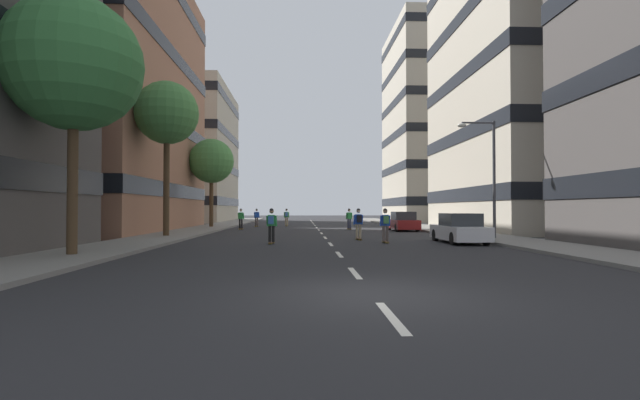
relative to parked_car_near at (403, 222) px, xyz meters
The scene contains 21 objects.
ground_plane 6.78m from the parked_car_near, behind, with size 164.71×164.71×0.00m, color #28282B.
sidewalk_left 16.91m from the parked_car_near, 164.40° to the left, with size 3.52×75.49×0.14m, color gray.
sidewalk_right 5.46m from the parked_car_near, 56.90° to the left, with size 3.52×75.49×0.14m, color gray.
lane_markings 6.89m from the parked_car_near, 166.00° to the left, with size 0.16×62.20×0.01m.
building_left_mid 27.00m from the parked_car_near, behind, with size 14.22×21.35×21.16m.
building_left_far 37.79m from the parked_car_near, 132.93° to the left, with size 14.22×18.16×18.18m.
building_right_mid 18.06m from the parked_car_near, ahead, with size 14.22×18.17×28.60m.
building_right_far 32.16m from the parked_car_near, 66.41° to the left, with size 14.22×16.52×27.16m.
parked_car_near is the anchor object (origin of this frame).
parked_car_mid 12.80m from the parked_car_near, 90.00° to the right, with size 1.82×4.40×1.52m.
street_tree_near 19.36m from the parked_car_near, 153.96° to the right, with size 3.81×3.81×9.35m.
street_tree_mid 25.91m from the parked_car_near, 130.32° to the right, with size 4.79×4.79×9.22m.
street_tree_far 18.09m from the parked_car_near, 160.45° to the left, with size 4.04×4.04×7.99m.
streetlamp_right 11.75m from the parked_car_near, 78.49° to the right, with size 2.13×0.30×6.50m.
skater_0 16.15m from the parked_car_near, 126.47° to the right, with size 0.55×0.92×1.78m.
skater_1 13.55m from the parked_car_near, 167.46° to the left, with size 0.56×0.92×1.78m.
skater_2 4.75m from the parked_car_near, 148.28° to the left, with size 0.56×0.92×1.78m.
skater_3 13.95m from the parked_car_near, 133.41° to the left, with size 0.53×0.90×1.78m.
skater_4 15.21m from the parked_car_near, 145.00° to the left, with size 0.56×0.92×1.78m.
skater_5 13.24m from the parked_car_near, 106.68° to the right, with size 0.54×0.91×1.78m.
skater_6 11.53m from the parked_car_near, 115.12° to the right, with size 0.55×0.92×1.78m.
Camera 1 is at (-1.46, -9.27, 1.75)m, focal length 25.35 mm.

